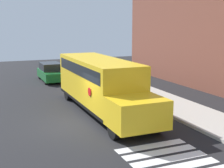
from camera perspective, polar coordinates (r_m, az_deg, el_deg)
name	(u,v)px	position (r m, az deg, el deg)	size (l,w,h in m)	color
ground_plane	(78,124)	(16.18, -6.24, -7.34)	(60.00, 60.00, 0.00)	black
sidewalk_strip	(184,110)	(18.95, 12.99, -4.58)	(44.00, 3.00, 0.15)	#B2ADA3
crosswalk_stripes	(180,167)	(11.85, 12.38, -14.55)	(4.70, 3.20, 0.01)	white
school_bus	(100,82)	(18.14, -2.12, 0.38)	(10.22, 2.57, 3.04)	yellow
parked_car	(51,72)	(28.58, -11.07, 2.14)	(4.43, 1.82, 1.60)	#196B2D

